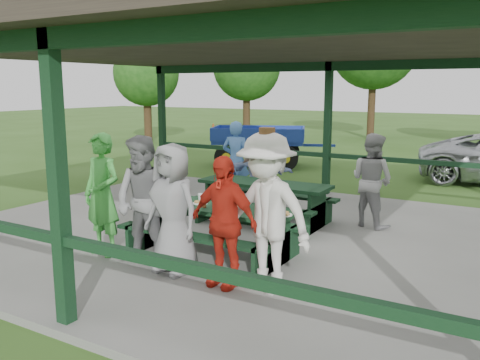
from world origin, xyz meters
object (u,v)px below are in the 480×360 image
Objects in this scene: picnic_table_near at (213,224)px; spectator_lblue at (258,173)px; contestant_green at (102,195)px; spectator_blue at (236,160)px; farm_trailer at (259,145)px; contestant_white_fedora at (266,213)px; picnic_table_far at (264,197)px; contestant_grey_left at (144,202)px; contestant_red at (223,222)px; spectator_grey at (372,180)px; contestant_grey_mid at (173,209)px.

spectator_lblue is at bearing 105.46° from picnic_table_near.
contestant_green reaches higher than spectator_blue.
contestant_white_fedora is at bearing -83.63° from farm_trailer.
picnic_table_far is 7.33m from farm_trailer.
contestant_red is (1.33, -0.08, -0.08)m from contestant_grey_left.
contestant_grey_left is at bearing -93.35° from farm_trailer.
contestant_grey_left is at bearing 92.90° from spectator_blue.
contestant_green is at bearing -113.39° from picnic_table_far.
spectator_blue is at bearing 134.88° from picnic_table_far.
contestant_white_fedora reaches higher than spectator_lblue.
spectator_grey reaches higher than spectator_lblue.
contestant_white_fedora reaches higher than contestant_green.
farm_trailer is (-5.29, 5.65, -0.25)m from spectator_grey.
contestant_red is 0.95× the size of spectator_blue.
picnic_table_far is at bearing 69.71° from contestant_green.
picnic_table_far is at bearing 123.45° from spectator_blue.
contestant_grey_mid reaches higher than farm_trailer.
picnic_table_near is 1.64× the size of spectator_lblue.
spectator_blue is at bearing 100.26° from contestant_grey_left.
contestant_green is at bearing -171.88° from contestant_white_fedora.
spectator_blue is (-2.43, 4.39, 0.04)m from contestant_red.
spectator_grey is at bearing 60.80° from picnic_table_near.
contestant_green reaches higher than contestant_red.
contestant_red is 0.56m from contestant_white_fedora.
contestant_red is at bearing 98.54° from spectator_grey.
contestant_white_fedora reaches higher than contestant_grey_mid.
spectator_lblue is (-0.21, 3.68, -0.15)m from contestant_grey_left.
contestant_green is 3.70m from spectator_lblue.
spectator_grey is (1.54, 2.76, 0.36)m from picnic_table_near.
contestant_red is 10.35m from farm_trailer.
contestant_grey_mid reaches higher than spectator_lblue.
farm_trailer is (-2.96, 5.55, -0.17)m from spectator_lblue.
contestant_red is at bearing 107.54° from spectator_blue.
contestant_green is 0.83m from contestant_grey_left.
contestant_green is at bearing 82.18° from spectator_blue.
contestant_grey_left is 1.10× the size of contestant_red.
contestant_green is 0.46× the size of farm_trailer.
spectator_grey is 0.42× the size of farm_trailer.
contestant_grey_left is at bearing 80.14° from spectator_grey.
spectator_grey is at bearing 93.64° from contestant_white_fedora.
picnic_table_near is 1.10m from contestant_grey_left.
contestant_white_fedora reaches higher than contestant_grey_left.
contestant_green is 4.61m from spectator_grey.
picnic_table_near is at bearing 81.53° from spectator_grey.
contestant_white_fedora is (1.48, -2.78, 0.50)m from picnic_table_far.
picnic_table_near is at bearing -88.28° from farm_trailer.
contestant_green is at bearing 173.22° from contestant_grey_left.
picnic_table_near is 1.43× the size of spectator_blue.
contestant_grey_mid is 0.83m from contestant_red.
picnic_table_far is at bearing 113.01° from contestant_red.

